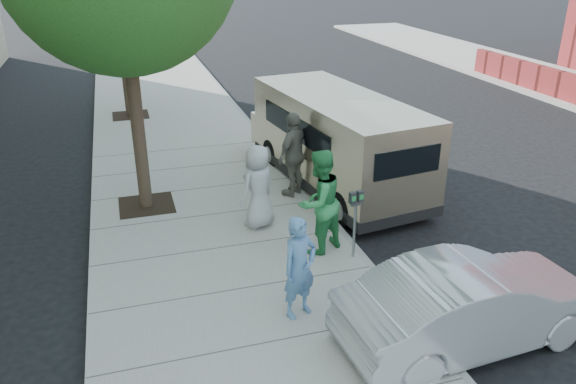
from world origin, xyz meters
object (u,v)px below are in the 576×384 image
(person_gray_shirt, at_px, (258,187))
(parking_meter, at_px, (356,210))
(sedan, at_px, (472,304))
(person_green_shirt, at_px, (319,202))
(person_striped_polo, at_px, (294,154))
(van, at_px, (335,139))
(person_officer, at_px, (300,268))

(person_gray_shirt, bearing_deg, parking_meter, 97.77)
(sedan, distance_m, person_green_shirt, 3.35)
(parking_meter, bearing_deg, person_striped_polo, 84.18)
(person_striped_polo, bearing_deg, parking_meter, 54.84)
(person_striped_polo, bearing_deg, sedan, 60.72)
(parking_meter, height_order, person_striped_polo, person_striped_polo)
(person_green_shirt, bearing_deg, sedan, 86.63)
(van, height_order, person_green_shirt, van)
(person_green_shirt, distance_m, person_gray_shirt, 1.57)
(parking_meter, relative_size, van, 0.21)
(van, bearing_deg, person_striped_polo, -162.53)
(person_officer, xyz_separation_m, person_striped_polo, (1.34, 4.48, 0.15))
(sedan, bearing_deg, person_officer, 57.72)
(parking_meter, xyz_separation_m, person_officer, (-1.53, -1.40, -0.12))
(person_officer, bearing_deg, person_striped_polo, 52.19)
(person_gray_shirt, bearing_deg, person_striped_polo, -162.14)
(parking_meter, relative_size, person_striped_polo, 0.67)
(sedan, bearing_deg, parking_meter, 11.91)
(parking_meter, distance_m, person_gray_shirt, 2.23)
(sedan, bearing_deg, van, -6.68)
(parking_meter, xyz_separation_m, person_striped_polo, (-0.19, 3.08, 0.03))
(sedan, height_order, person_gray_shirt, person_gray_shirt)
(sedan, xyz_separation_m, person_green_shirt, (-1.30, 3.05, 0.48))
(van, relative_size, person_green_shirt, 3.14)
(person_officer, xyz_separation_m, person_green_shirt, (0.98, 1.83, 0.17))
(person_officer, relative_size, person_striped_polo, 0.85)
(parking_meter, distance_m, sedan, 2.76)
(person_striped_polo, bearing_deg, person_gray_shirt, 9.42)
(person_gray_shirt, bearing_deg, sedan, 85.69)
(person_striped_polo, bearing_deg, van, 166.45)
(van, relative_size, person_gray_shirt, 3.62)
(person_officer, bearing_deg, van, 41.96)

